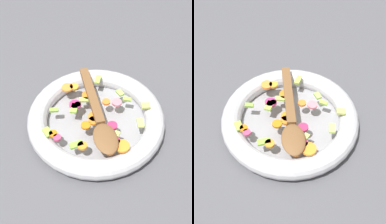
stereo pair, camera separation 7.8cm
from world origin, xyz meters
The scene contains 4 objects.
ground_plane centered at (0.00, 0.00, 0.00)m, with size 4.00×4.00×0.00m, color #4C4C51.
skillet centered at (0.00, 0.00, 0.02)m, with size 0.35×0.35×0.05m.
chopped_vegetables centered at (-0.01, 0.00, 0.05)m, with size 0.26×0.25×0.01m.
wooden_spoon centered at (-0.03, -0.01, 0.06)m, with size 0.28×0.15×0.01m.
Camera 2 is at (-0.48, -0.17, 0.64)m, focal length 50.00 mm.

